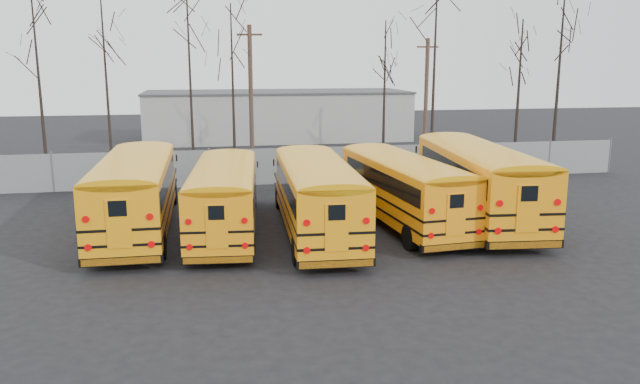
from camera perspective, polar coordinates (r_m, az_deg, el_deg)
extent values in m
plane|color=black|center=(23.08, 0.32, -4.95)|extent=(120.00, 120.00, 0.00)
cube|color=gray|center=(34.42, -3.40, 2.39)|extent=(40.00, 0.04, 2.00)
cube|color=#9B9B96|center=(54.24, -3.93, 6.96)|extent=(22.00, 8.00, 4.00)
cylinder|color=black|center=(22.42, -20.19, -4.87)|extent=(0.29, 1.02, 1.02)
cylinder|color=black|center=(22.12, -14.32, -4.72)|extent=(0.29, 1.02, 1.02)
cylinder|color=black|center=(30.60, -17.54, -0.30)|extent=(0.29, 1.02, 1.02)
cylinder|color=black|center=(30.39, -13.25, -0.14)|extent=(0.29, 1.02, 1.02)
cube|color=orange|center=(25.14, -16.56, -0.05)|extent=(2.57, 9.45, 2.39)
cube|color=orange|center=(30.72, -15.40, 0.84)|extent=(2.29, 1.73, 1.02)
cube|color=black|center=(24.84, -16.68, 1.06)|extent=(2.61, 8.44, 0.71)
cube|color=black|center=(26.13, -16.27, -1.24)|extent=(2.61, 11.20, 0.09)
cube|color=black|center=(26.02, -16.33, -0.15)|extent=(2.61, 11.20, 0.09)
cube|color=black|center=(21.01, -17.69, -5.96)|extent=(2.60, 0.23, 0.28)
cube|color=black|center=(31.62, -15.21, 0.13)|extent=(2.44, 0.21, 0.26)
cube|color=orange|center=(20.57, -17.94, -2.82)|extent=(0.76, 0.04, 1.57)
cylinder|color=#B20505|center=(20.90, -20.45, -4.79)|extent=(0.22, 0.04, 0.22)
cylinder|color=#B20505|center=(20.63, -15.16, -4.65)|extent=(0.22, 0.04, 0.22)
cylinder|color=#B20505|center=(20.67, -20.63, -2.36)|extent=(0.22, 0.04, 0.22)
cylinder|color=#B20505|center=(20.40, -15.30, -2.19)|extent=(0.22, 0.04, 0.22)
cylinder|color=black|center=(21.75, -11.86, -5.01)|extent=(0.34, 0.95, 0.93)
cylinder|color=black|center=(21.60, -6.31, -4.93)|extent=(0.34, 0.95, 0.93)
cylinder|color=black|center=(29.24, -10.22, -0.57)|extent=(0.34, 0.95, 0.93)
cylinder|color=black|center=(29.14, -6.11, -0.49)|extent=(0.34, 0.95, 0.93)
cube|color=orange|center=(24.29, -8.75, -0.45)|extent=(3.06, 8.78, 2.18)
cube|color=orange|center=(29.39, -8.17, 0.49)|extent=(2.21, 1.75, 0.93)
cube|color=black|center=(24.01, -8.81, 0.59)|extent=(3.01, 7.86, 0.65)
cube|color=black|center=(25.20, -8.60, -1.56)|extent=(3.22, 10.37, 0.08)
cube|color=black|center=(25.10, -8.63, -0.53)|extent=(3.22, 10.37, 0.08)
cube|color=black|center=(20.52, -9.29, -6.08)|extent=(2.38, 0.41, 0.26)
cube|color=black|center=(30.22, -8.08, -0.18)|extent=(2.23, 0.38, 0.24)
cube|color=orange|center=(20.11, -9.42, -3.16)|extent=(0.70, 0.10, 1.44)
cylinder|color=#B20505|center=(20.36, -11.84, -4.96)|extent=(0.21, 0.05, 0.20)
cylinder|color=#B20505|center=(20.23, -6.86, -4.89)|extent=(0.21, 0.05, 0.20)
cylinder|color=#B20505|center=(20.13, -11.94, -2.69)|extent=(0.21, 0.05, 0.20)
cylinder|color=#B20505|center=(20.00, -6.92, -2.61)|extent=(0.21, 0.05, 0.20)
cylinder|color=black|center=(20.86, -2.13, -5.41)|extent=(0.32, 1.00, 0.98)
cylinder|color=black|center=(21.18, 3.89, -5.15)|extent=(0.32, 1.00, 0.98)
cylinder|color=black|center=(28.82, -3.79, -0.53)|extent=(0.32, 1.00, 0.98)
cylinder|color=black|center=(29.06, 0.59, -0.40)|extent=(0.32, 1.00, 0.98)
cube|color=#FF990E|center=(23.76, -0.26, -0.35)|extent=(2.86, 9.25, 2.31)
cube|color=#FF990E|center=(29.15, -1.67, 0.63)|extent=(2.29, 1.77, 0.98)
cube|color=black|center=(23.46, -0.20, 0.78)|extent=(2.86, 8.27, 0.69)
cube|color=black|center=(24.73, -0.52, -1.55)|extent=(2.97, 10.94, 0.09)
cube|color=black|center=(24.62, -0.52, -0.44)|extent=(2.97, 10.94, 0.09)
cube|color=black|center=(19.80, 1.47, -6.51)|extent=(2.53, 0.33, 0.28)
cube|color=black|center=(30.03, -1.83, -0.09)|extent=(2.37, 0.30, 0.26)
cube|color=#FF990E|center=(19.36, 1.54, -3.29)|extent=(0.74, 0.07, 1.53)
cylinder|color=#B20505|center=(19.42, -1.20, -5.36)|extent=(0.22, 0.05, 0.22)
cylinder|color=#B20505|center=(19.71, 4.22, -5.13)|extent=(0.22, 0.05, 0.22)
cylinder|color=#B20505|center=(19.17, -1.22, -2.84)|extent=(0.22, 0.05, 0.22)
cylinder|color=#B20505|center=(19.47, 4.26, -2.64)|extent=(0.22, 0.05, 0.22)
cylinder|color=black|center=(22.67, 8.21, -4.14)|extent=(0.35, 0.97, 0.95)
cylinder|color=black|center=(23.60, 13.01, -3.68)|extent=(0.35, 0.97, 0.95)
cylinder|color=black|center=(29.94, 2.04, -0.07)|extent=(0.35, 0.97, 0.95)
cylinder|color=black|center=(30.65, 5.88, 0.16)|extent=(0.35, 0.97, 0.95)
cube|color=orange|center=(25.58, 7.71, 0.31)|extent=(3.18, 9.04, 2.24)
cube|color=orange|center=(30.49, 3.79, 1.05)|extent=(2.28, 1.81, 0.95)
cube|color=black|center=(25.31, 7.91, 1.33)|extent=(3.14, 8.10, 0.67)
cube|color=black|center=(26.45, 6.97, -0.81)|extent=(3.36, 10.68, 0.09)
cube|color=black|center=(26.35, 7.00, 0.20)|extent=(3.36, 10.68, 0.09)
cube|color=black|center=(22.07, 12.08, -4.86)|extent=(2.45, 0.43, 0.27)
cube|color=black|center=(31.30, 3.31, 0.36)|extent=(2.29, 0.40, 0.25)
cube|color=orange|center=(21.68, 12.34, -2.04)|extent=(0.72, 0.10, 1.48)
cylinder|color=#B20505|center=(21.45, 10.13, -3.95)|extent=(0.21, 0.06, 0.21)
cylinder|color=#B20505|center=(22.27, 14.33, -3.54)|extent=(0.21, 0.06, 0.21)
cylinder|color=#B20505|center=(21.23, 10.21, -1.72)|extent=(0.21, 0.06, 0.21)
cylinder|color=#B20505|center=(22.07, 14.45, -1.39)|extent=(0.21, 0.06, 0.21)
cylinder|color=black|center=(23.56, 14.16, -3.62)|extent=(0.40, 1.09, 1.07)
cylinder|color=black|center=(24.46, 19.53, -3.38)|extent=(0.40, 1.09, 1.07)
cylinder|color=black|center=(31.95, 8.92, 0.67)|extent=(0.40, 1.09, 1.07)
cylinder|color=black|center=(32.61, 13.05, 0.73)|extent=(0.40, 1.09, 1.07)
cube|color=orange|center=(26.87, 14.33, 1.03)|extent=(3.59, 10.15, 2.51)
cube|color=orange|center=(32.51, 10.87, 1.75)|extent=(2.57, 2.03, 1.07)
cube|color=black|center=(26.58, 14.54, 2.13)|extent=(3.53, 9.09, 0.75)
cube|color=black|center=(27.86, 13.63, -0.18)|extent=(3.79, 11.99, 0.10)
cube|color=black|center=(27.76, 13.69, 0.90)|extent=(3.79, 11.99, 0.10)
cube|color=black|center=(22.77, 18.18, -4.55)|extent=(2.75, 0.49, 0.30)
cube|color=black|center=(33.43, 10.43, 1.02)|extent=(2.58, 0.45, 0.28)
cube|color=orange|center=(22.34, 18.51, -1.47)|extent=(0.80, 0.12, 1.66)
cylinder|color=#B20505|center=(22.13, 15.97, -3.44)|extent=(0.24, 0.06, 0.24)
cylinder|color=#B20505|center=(22.93, 20.73, -3.22)|extent=(0.24, 0.06, 0.24)
cylinder|color=#B20505|center=(21.90, 16.12, -1.01)|extent=(0.24, 0.06, 0.24)
cylinder|color=#B20505|center=(22.71, 20.91, -0.88)|extent=(0.24, 0.06, 0.24)
cylinder|color=#443126|center=(39.30, -6.33, 8.54)|extent=(0.27, 0.27, 8.82)
cube|color=#443126|center=(39.26, -6.46, 14.11)|extent=(1.55, 0.49, 0.12)
cylinder|color=#4A352A|center=(40.13, 9.64, 7.96)|extent=(0.25, 0.25, 8.05)
cube|color=#4A352A|center=(40.05, 9.82, 12.94)|extent=(1.43, 0.25, 0.11)
cone|color=black|center=(37.43, -24.25, 8.58)|extent=(0.26, 0.26, 10.36)
cone|color=black|center=(35.82, -18.94, 9.35)|extent=(0.26, 0.26, 10.95)
cone|color=black|center=(35.72, -11.82, 10.84)|extent=(0.26, 0.26, 12.33)
cone|color=black|center=(36.33, -7.96, 9.00)|extent=(0.26, 0.26, 9.81)
cone|color=black|center=(40.39, 5.90, 8.87)|extent=(0.26, 0.26, 9.14)
cone|color=black|center=(38.29, 10.40, 10.99)|extent=(0.26, 0.26, 12.38)
cone|color=black|center=(40.66, 17.67, 8.39)|extent=(0.26, 0.26, 9.14)
cone|color=black|center=(43.48, 20.98, 9.93)|extent=(0.26, 0.26, 11.50)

